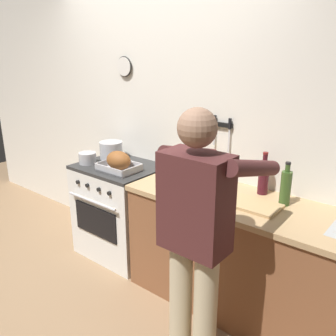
# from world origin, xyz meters

# --- Properties ---
(ground_plane) EXTENTS (8.00, 8.00, 0.00)m
(ground_plane) POSITION_xyz_m (0.00, 0.00, 0.00)
(ground_plane) COLOR #937251
(wall_back) EXTENTS (6.00, 0.13, 2.60)m
(wall_back) POSITION_xyz_m (-0.00, 1.35, 1.30)
(wall_back) COLOR white
(wall_back) RESTS_ON ground
(counter_block) EXTENTS (2.03, 0.65, 0.90)m
(counter_block) POSITION_xyz_m (1.21, 0.99, 0.46)
(counter_block) COLOR brown
(counter_block) RESTS_ON ground
(stove) EXTENTS (0.76, 0.67, 0.90)m
(stove) POSITION_xyz_m (-0.22, 0.99, 0.45)
(stove) COLOR white
(stove) RESTS_ON ground
(person_cook) EXTENTS (0.51, 0.63, 1.66)m
(person_cook) POSITION_xyz_m (1.12, 0.31, 0.95)
(person_cook) COLOR #C6B793
(person_cook) RESTS_ON ground
(roasting_pan) EXTENTS (0.35, 0.26, 0.18)m
(roasting_pan) POSITION_xyz_m (-0.11, 0.89, 0.98)
(roasting_pan) COLOR #B7B7BC
(roasting_pan) RESTS_ON stove
(stock_pot) EXTENTS (0.22, 0.22, 0.17)m
(stock_pot) POSITION_xyz_m (-0.45, 1.11, 0.98)
(stock_pot) COLOR #B7B7BC
(stock_pot) RESTS_ON stove
(saucepan) EXTENTS (0.16, 0.16, 0.10)m
(saucepan) POSITION_xyz_m (-0.50, 0.85, 0.95)
(saucepan) COLOR #B7B7BC
(saucepan) RESTS_ON stove
(cutting_board) EXTENTS (0.36, 0.24, 0.02)m
(cutting_board) POSITION_xyz_m (1.16, 0.94, 0.91)
(cutting_board) COLOR tan
(cutting_board) RESTS_ON counter_block
(bottle_soy_sauce) EXTENTS (0.06, 0.06, 0.20)m
(bottle_soy_sauce) POSITION_xyz_m (0.75, 1.20, 0.98)
(bottle_soy_sauce) COLOR black
(bottle_soy_sauce) RESTS_ON counter_block
(bottle_olive_oil) EXTENTS (0.07, 0.07, 0.31)m
(bottle_olive_oil) POSITION_xyz_m (1.31, 1.10, 1.03)
(bottle_olive_oil) COLOR #385623
(bottle_olive_oil) RESTS_ON counter_block
(bottle_hot_sauce) EXTENTS (0.05, 0.05, 0.19)m
(bottle_hot_sauce) POSITION_xyz_m (0.52, 1.15, 0.98)
(bottle_hot_sauce) COLOR red
(bottle_hot_sauce) RESTS_ON counter_block
(bottle_wine_red) EXTENTS (0.08, 0.08, 0.32)m
(bottle_wine_red) POSITION_xyz_m (1.11, 1.20, 1.03)
(bottle_wine_red) COLOR #47141E
(bottle_wine_red) RESTS_ON counter_block
(bottle_cooking_oil) EXTENTS (0.08, 0.08, 0.26)m
(bottle_cooking_oil) POSITION_xyz_m (0.40, 1.14, 1.01)
(bottle_cooking_oil) COLOR gold
(bottle_cooking_oil) RESTS_ON counter_block
(bottle_vinegar) EXTENTS (0.06, 0.06, 0.24)m
(bottle_vinegar) POSITION_xyz_m (0.41, 1.04, 1.00)
(bottle_vinegar) COLOR #997F4C
(bottle_vinegar) RESTS_ON counter_block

